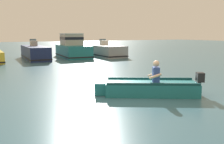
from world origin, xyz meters
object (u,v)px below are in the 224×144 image
moored_boat_teal (73,48)px  rowboat_with_person (149,87)px  moored_boat_grey (106,51)px  moored_boat_navy (35,53)px

moored_boat_teal → rowboat_with_person: bearing=-98.9°
moored_boat_teal → moored_boat_grey: bearing=-13.8°
moored_boat_navy → moored_boat_teal: (3.33, 0.23, 0.29)m
rowboat_with_person → moored_boat_teal: (2.24, 14.34, 0.55)m
moored_boat_teal → moored_boat_grey: 3.05m
rowboat_with_person → moored_boat_teal: bearing=81.1°
moored_boat_navy → rowboat_with_person: bearing=-85.5°
rowboat_with_person → moored_boat_navy: 14.16m
rowboat_with_person → moored_boat_grey: size_ratio=0.70×
moored_boat_grey → moored_boat_teal: bearing=166.2°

